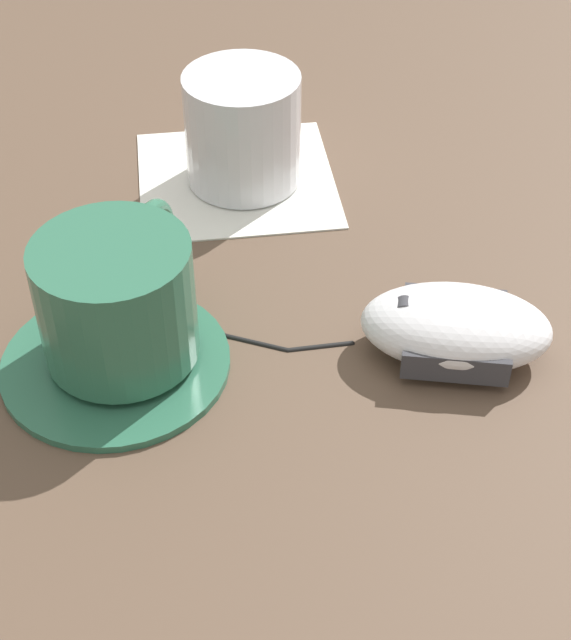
% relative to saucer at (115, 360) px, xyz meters
% --- Properties ---
extents(ground_plane, '(3.00, 3.00, 0.00)m').
position_rel_saucer_xyz_m(ground_plane, '(-0.05, -0.12, -0.00)').
color(ground_plane, brown).
extents(saucer, '(0.13, 0.13, 0.01)m').
position_rel_saucer_xyz_m(saucer, '(0.00, 0.00, 0.00)').
color(saucer, '#2D664C').
rests_on(saucer, ground).
extents(coffee_cup, '(0.09, 0.12, 0.07)m').
position_rel_saucer_xyz_m(coffee_cup, '(-0.00, -0.01, 0.04)').
color(coffee_cup, '#2D664C').
rests_on(coffee_cup, saucer).
extents(computer_mouse, '(0.11, 0.07, 0.04)m').
position_rel_saucer_xyz_m(computer_mouse, '(-0.19, -0.05, 0.01)').
color(computer_mouse, silver).
rests_on(computer_mouse, ground).
extents(mouse_cable, '(0.20, 0.09, 0.00)m').
position_rel_saucer_xyz_m(mouse_cable, '(-0.03, -0.06, -0.00)').
color(mouse_cable, black).
rests_on(mouse_cable, ground).
extents(napkin_under_glass, '(0.18, 0.18, 0.00)m').
position_rel_saucer_xyz_m(napkin_under_glass, '(-0.02, -0.20, -0.00)').
color(napkin_under_glass, silver).
rests_on(napkin_under_glass, ground).
extents(drinking_glass, '(0.08, 0.08, 0.08)m').
position_rel_saucer_xyz_m(drinking_glass, '(-0.02, -0.20, 0.04)').
color(drinking_glass, silver).
rests_on(drinking_glass, napkin_under_glass).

